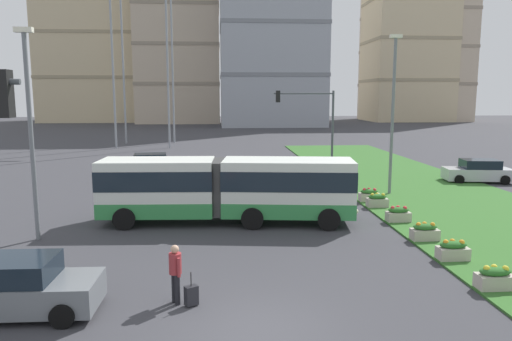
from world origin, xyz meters
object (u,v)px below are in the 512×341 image
(streetlight_median, at_px, (393,109))
(apartment_tower_eastcentre, at_px, (416,33))
(flower_planter_5, at_px, (369,195))
(apartment_tower_westcentre, at_px, (178,29))
(flower_planter_4, at_px, (377,200))
(car_silver_hatch, at_px, (478,171))
(traffic_light_far_right, at_px, (314,119))
(flower_planter_2, at_px, (425,231))
(apartment_tower_west, at_px, (92,38))
(articulated_bus, at_px, (227,188))
(apartment_tower_east, at_px, (408,43))
(rolling_suitcase, at_px, (191,295))
(streetlight_left, at_px, (30,126))
(flower_planter_1, at_px, (453,250))
(flower_planter_0, at_px, (495,277))
(car_navy_sedan, at_px, (152,164))
(apartment_tower_centre, at_px, (271,4))
(pedestrian_crossing, at_px, (175,270))
(flower_planter_3, at_px, (398,214))

(streetlight_median, relative_size, apartment_tower_eastcentre, 0.23)
(flower_planter_5, distance_m, apartment_tower_westcentre, 87.86)
(flower_planter_4, xyz_separation_m, apartment_tower_eastcentre, (38.61, 90.85, 20.16))
(car_silver_hatch, height_order, traffic_light_far_right, traffic_light_far_right)
(flower_planter_2, relative_size, streetlight_median, 0.12)
(car_silver_hatch, xyz_separation_m, apartment_tower_west, (-46.86, 86.24, 18.41))
(articulated_bus, bearing_deg, apartment_tower_eastcentre, 63.44)
(flower_planter_4, bearing_deg, apartment_tower_east, 67.93)
(articulated_bus, height_order, apartment_tower_west, apartment_tower_west)
(car_silver_hatch, relative_size, rolling_suitcase, 4.75)
(apartment_tower_west, distance_m, apartment_tower_east, 73.56)
(streetlight_left, bearing_deg, flower_planter_1, -13.85)
(flower_planter_0, bearing_deg, car_silver_hatch, 62.60)
(car_navy_sedan, relative_size, traffic_light_far_right, 0.73)
(car_silver_hatch, bearing_deg, apartment_tower_centre, 96.25)
(articulated_bus, distance_m, rolling_suitcase, 9.28)
(car_navy_sedan, relative_size, apartment_tower_eastcentre, 0.11)
(apartment_tower_eastcentre, bearing_deg, flower_planter_0, -110.74)
(car_navy_sedan, relative_size, pedestrian_crossing, 2.62)
(flower_planter_1, distance_m, apartment_tower_centre, 84.99)
(flower_planter_4, xyz_separation_m, apartment_tower_centre, (2.19, 73.32, 23.18))
(car_navy_sedan, distance_m, traffic_light_far_right, 12.71)
(flower_planter_5, distance_m, apartment_tower_west, 101.01)
(flower_planter_2, bearing_deg, traffic_light_far_right, 96.74)
(rolling_suitcase, relative_size, streetlight_median, 0.10)
(flower_planter_3, bearing_deg, pedestrian_crossing, -139.54)
(streetlight_median, bearing_deg, apartment_tower_eastcentre, 67.22)
(flower_planter_2, relative_size, flower_planter_4, 1.00)
(flower_planter_0, bearing_deg, streetlight_left, 157.44)
(apartment_tower_centre, bearing_deg, articulated_bus, -97.67)
(pedestrian_crossing, distance_m, rolling_suitcase, 0.85)
(car_navy_sedan, bearing_deg, car_silver_hatch, -12.90)
(rolling_suitcase, height_order, apartment_tower_east, apartment_tower_east)
(apartment_tower_eastcentre, bearing_deg, traffic_light_far_right, -116.22)
(flower_planter_5, distance_m, apartment_tower_eastcentre, 99.48)
(flower_planter_1, height_order, flower_planter_5, same)
(articulated_bus, distance_m, flower_planter_4, 8.45)
(articulated_bus, distance_m, apartment_tower_westcentre, 90.09)
(pedestrian_crossing, bearing_deg, car_silver_hatch, 43.91)
(car_silver_hatch, bearing_deg, rolling_suitcase, -135.09)
(car_silver_hatch, relative_size, apartment_tower_westcentre, 0.11)
(rolling_suitcase, xyz_separation_m, apartment_tower_westcentre, (-7.76, 96.79, 19.93))
(apartment_tower_westcentre, distance_m, apartment_tower_centre, 22.84)
(streetlight_median, bearing_deg, apartment_tower_east, 68.21)
(rolling_suitcase, bearing_deg, car_silver_hatch, 44.91)
(pedestrian_crossing, xyz_separation_m, flower_planter_0, (9.65, 0.17, -0.58))
(rolling_suitcase, distance_m, apartment_tower_eastcentre, 114.75)
(pedestrian_crossing, height_order, flower_planter_3, pedestrian_crossing)
(apartment_tower_east, bearing_deg, traffic_light_far_right, -115.30)
(apartment_tower_centre, relative_size, apartment_tower_eastcentre, 1.15)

